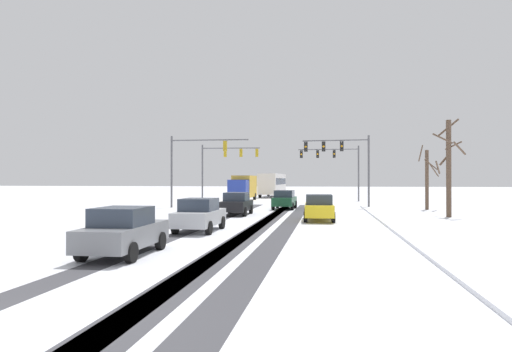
{
  "coord_description": "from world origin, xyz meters",
  "views": [
    {
      "loc": [
        5.02,
        -6.87,
        2.54
      ],
      "look_at": [
        0.0,
        24.41,
        2.8
      ],
      "focal_mm": 30.45,
      "sensor_mm": 36.0,
      "label": 1
    }
  ],
  "objects_px": {
    "box_truck_delivery": "(243,187)",
    "bare_tree_sidewalk_mid": "(449,165)",
    "traffic_signal_near_left": "(193,158)",
    "car_grey_fifth": "(124,231)",
    "traffic_signal_near_right": "(342,155)",
    "car_yellow_cab_third": "(319,207)",
    "car_silver_fourth": "(200,215)",
    "bus_oncoming": "(273,183)",
    "traffic_signal_far_left": "(225,160)",
    "traffic_signal_far_right": "(334,160)",
    "bare_tree_sidewalk_far": "(428,177)",
    "car_black_second": "(237,204)",
    "car_dark_green_lead": "(285,200)"
  },
  "relations": [
    {
      "from": "traffic_signal_far_left",
      "to": "bare_tree_sidewalk_mid",
      "type": "distance_m",
      "value": 25.81
    },
    {
      "from": "box_truck_delivery",
      "to": "traffic_signal_near_left",
      "type": "bearing_deg",
      "value": -98.56
    },
    {
      "from": "car_black_second",
      "to": "box_truck_delivery",
      "type": "bearing_deg",
      "value": 99.59
    },
    {
      "from": "bare_tree_sidewalk_mid",
      "to": "traffic_signal_near_right",
      "type": "bearing_deg",
      "value": 127.66
    },
    {
      "from": "traffic_signal_far_left",
      "to": "traffic_signal_near_right",
      "type": "relative_size",
      "value": 1.02
    },
    {
      "from": "box_truck_delivery",
      "to": "car_silver_fourth",
      "type": "bearing_deg",
      "value": -83.14
    },
    {
      "from": "traffic_signal_far_right",
      "to": "bus_oncoming",
      "type": "xyz_separation_m",
      "value": [
        -8.66,
        11.71,
        -2.83
      ]
    },
    {
      "from": "traffic_signal_far_left",
      "to": "car_silver_fourth",
      "type": "xyz_separation_m",
      "value": [
        5.1,
        -27.38,
        -3.99
      ]
    },
    {
      "from": "car_silver_fourth",
      "to": "bus_oncoming",
      "type": "relative_size",
      "value": 0.37
    },
    {
      "from": "traffic_signal_near_left",
      "to": "box_truck_delivery",
      "type": "relative_size",
      "value": 0.97
    },
    {
      "from": "car_black_second",
      "to": "bare_tree_sidewalk_mid",
      "type": "relative_size",
      "value": 0.61
    },
    {
      "from": "car_grey_fifth",
      "to": "bare_tree_sidewalk_far",
      "type": "height_order",
      "value": "bare_tree_sidewalk_far"
    },
    {
      "from": "car_dark_green_lead",
      "to": "box_truck_delivery",
      "type": "distance_m",
      "value": 15.37
    },
    {
      "from": "traffic_signal_near_right",
      "to": "car_yellow_cab_third",
      "type": "relative_size",
      "value": 1.56
    },
    {
      "from": "traffic_signal_far_right",
      "to": "car_silver_fourth",
      "type": "relative_size",
      "value": 1.73
    },
    {
      "from": "car_yellow_cab_third",
      "to": "traffic_signal_far_left",
      "type": "bearing_deg",
      "value": 117.3
    },
    {
      "from": "car_silver_fourth",
      "to": "bus_oncoming",
      "type": "bearing_deg",
      "value": 92.1
    },
    {
      "from": "traffic_signal_near_right",
      "to": "car_dark_green_lead",
      "type": "xyz_separation_m",
      "value": [
        -4.93,
        -2.62,
        -3.97
      ]
    },
    {
      "from": "car_dark_green_lead",
      "to": "traffic_signal_near_left",
      "type": "bearing_deg",
      "value": 176.18
    },
    {
      "from": "traffic_signal_far_right",
      "to": "traffic_signal_near_left",
      "type": "height_order",
      "value": "same"
    },
    {
      "from": "traffic_signal_near_left",
      "to": "bare_tree_sidewalk_far",
      "type": "height_order",
      "value": "traffic_signal_near_left"
    },
    {
      "from": "traffic_signal_far_right",
      "to": "bare_tree_sidewalk_far",
      "type": "relative_size",
      "value": 1.28
    },
    {
      "from": "traffic_signal_far_left",
      "to": "traffic_signal_near_left",
      "type": "bearing_deg",
      "value": -93.43
    },
    {
      "from": "box_truck_delivery",
      "to": "bare_tree_sidewalk_mid",
      "type": "height_order",
      "value": "bare_tree_sidewalk_mid"
    },
    {
      "from": "bare_tree_sidewalk_far",
      "to": "car_silver_fourth",
      "type": "bearing_deg",
      "value": -129.37
    },
    {
      "from": "traffic_signal_far_right",
      "to": "bare_tree_sidewalk_mid",
      "type": "bearing_deg",
      "value": -70.62
    },
    {
      "from": "car_yellow_cab_third",
      "to": "car_grey_fifth",
      "type": "xyz_separation_m",
      "value": [
        -6.29,
        -13.35,
        0.0
      ]
    },
    {
      "from": "car_dark_green_lead",
      "to": "traffic_signal_near_right",
      "type": "bearing_deg",
      "value": 28.01
    },
    {
      "from": "traffic_signal_near_left",
      "to": "bare_tree_sidewalk_far",
      "type": "distance_m",
      "value": 20.42
    },
    {
      "from": "traffic_signal_near_left",
      "to": "car_grey_fifth",
      "type": "bearing_deg",
      "value": -78.01
    },
    {
      "from": "bus_oncoming",
      "to": "box_truck_delivery",
      "type": "bearing_deg",
      "value": -99.84
    },
    {
      "from": "traffic_signal_far_left",
      "to": "car_black_second",
      "type": "bearing_deg",
      "value": -74.27
    },
    {
      "from": "traffic_signal_near_right",
      "to": "car_grey_fifth",
      "type": "relative_size",
      "value": 1.57
    },
    {
      "from": "traffic_signal_near_right",
      "to": "box_truck_delivery",
      "type": "xyz_separation_m",
      "value": [
        -11.24,
        11.37,
        -3.15
      ]
    },
    {
      "from": "car_black_second",
      "to": "car_yellow_cab_third",
      "type": "height_order",
      "value": "same"
    },
    {
      "from": "car_black_second",
      "to": "traffic_signal_far_left",
      "type": "bearing_deg",
      "value": 105.73
    },
    {
      "from": "car_yellow_cab_third",
      "to": "bare_tree_sidewalk_mid",
      "type": "distance_m",
      "value": 9.92
    },
    {
      "from": "traffic_signal_near_right",
      "to": "bare_tree_sidewalk_mid",
      "type": "bearing_deg",
      "value": -52.34
    },
    {
      "from": "bus_oncoming",
      "to": "car_yellow_cab_third",
      "type": "bearing_deg",
      "value": -78.7
    },
    {
      "from": "bare_tree_sidewalk_far",
      "to": "car_grey_fifth",
      "type": "bearing_deg",
      "value": -121.59
    },
    {
      "from": "car_dark_green_lead",
      "to": "car_silver_fourth",
      "type": "bearing_deg",
      "value": -98.93
    },
    {
      "from": "box_truck_delivery",
      "to": "bare_tree_sidewalk_mid",
      "type": "distance_m",
      "value": 27.15
    },
    {
      "from": "car_silver_fourth",
      "to": "car_grey_fifth",
      "type": "relative_size",
      "value": 0.99
    },
    {
      "from": "traffic_signal_near_right",
      "to": "bus_oncoming",
      "type": "height_order",
      "value": "traffic_signal_near_right"
    },
    {
      "from": "car_silver_fourth",
      "to": "traffic_signal_near_left",
      "type": "bearing_deg",
      "value": 108.34
    },
    {
      "from": "car_yellow_cab_third",
      "to": "bare_tree_sidewalk_far",
      "type": "relative_size",
      "value": 0.75
    },
    {
      "from": "traffic_signal_near_left",
      "to": "car_silver_fourth",
      "type": "relative_size",
      "value": 1.75
    },
    {
      "from": "box_truck_delivery",
      "to": "car_grey_fifth",
      "type": "bearing_deg",
      "value": -85.28
    },
    {
      "from": "bare_tree_sidewalk_mid",
      "to": "bare_tree_sidewalk_far",
      "type": "bearing_deg",
      "value": 87.97
    },
    {
      "from": "car_black_second",
      "to": "car_silver_fourth",
      "type": "xyz_separation_m",
      "value": [
        0.19,
        -9.93,
        0.0
      ]
    }
  ]
}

